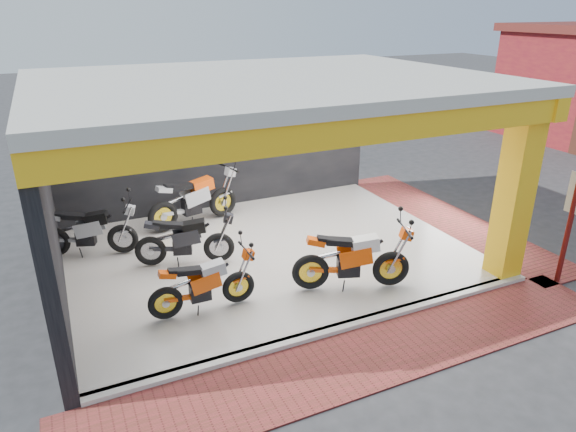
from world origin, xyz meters
The scene contains 17 objects.
ground centered at (0.00, 0.00, 0.00)m, with size 80.00×80.00×0.00m, color #2D2D30.
showroom_floor centered at (0.00, 2.00, 0.05)m, with size 8.00×6.00×0.10m, color white.
showroom_ceiling centered at (0.00, 2.00, 3.60)m, with size 8.40×6.40×0.20m, color beige.
back_wall centered at (0.00, 5.10, 1.75)m, with size 8.20×0.20×3.50m, color black.
left_wall centered at (-4.10, 2.00, 1.75)m, with size 0.20×6.20×3.50m, color black.
corner_column centered at (3.75, -0.75, 1.75)m, with size 0.50×0.50×3.50m, color yellow.
header_beam_front centered at (0.00, -1.00, 3.30)m, with size 8.40×0.30×0.40m, color yellow.
header_beam_right centered at (4.00, 2.00, 3.30)m, with size 0.30×6.40×0.40m, color yellow.
floor_kerb centered at (0.00, -1.02, 0.05)m, with size 8.00×0.20×0.10m, color white.
paver_front centered at (0.00, -1.80, 0.01)m, with size 9.00×1.40×0.03m, color maroon.
paver_right centered at (4.80, 2.00, 0.01)m, with size 1.40×7.00×0.03m, color maroon.
signpost centered at (4.55, -1.38, 1.30)m, with size 0.10×0.33×2.38m.
moto_hero centered at (1.44, -0.30, 0.80)m, with size 2.28×0.84×1.39m, color #FC510A, non-canonical shape.
moto_row_a centered at (-1.28, 0.34, 0.69)m, with size 1.94×0.72×1.19m, color #F04D0A, non-canonical shape.
moto_row_b centered at (-1.11, 1.95, 0.73)m, with size 2.06×0.76×1.26m, color black, non-canonical shape.
moto_row_c centered at (-0.28, 4.23, 0.84)m, with size 2.41×0.89×1.47m, color #ADB0B5, non-canonical shape.
moto_row_d centered at (-2.80, 3.16, 0.74)m, with size 2.11×0.78×1.29m, color #9C9EA3, non-canonical shape.
Camera 1 is at (-3.76, -7.03, 4.90)m, focal length 32.00 mm.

